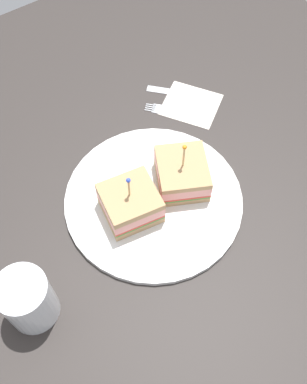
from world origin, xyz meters
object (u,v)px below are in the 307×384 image
Objects in this scene: sandwich_half_back at (182,174)px; knife at (176,92)px; sandwich_half_front at (129,201)px; plate at (154,200)px; fork at (168,110)px; napkin at (191,104)px; drink_glass at (29,301)px.

sandwich_half_back reaches higher than knife.
sandwich_half_front is 28.25cm from knife.
fork is at bearing -42.45° from plate.
sandwich_half_back is 18.81cm from napkin.
knife is at bearing -61.44° from drink_glass.
napkin is (13.67, -18.17, -0.43)cm from plate.
sandwich_half_front is (0.50, 4.47, 3.25)cm from plate.
napkin is (19.08, -43.07, -4.18)cm from drink_glass.
napkin is (13.17, -22.63, -3.68)cm from sandwich_half_front.
napkin is at bearing -172.43° from knife.
sandwich_half_back is at bearing -80.03° from drink_glass.
napkin is 0.99× the size of knife.
napkin is at bearing -59.81° from sandwich_half_front.
plate is at bearing 89.76° from sandwich_half_back.
plate is 3.02× the size of sandwich_half_front.
sandwich_half_front is 0.94× the size of knife.
sandwich_half_back reaches higher than napkin.
fork is at bearing -51.49° from sandwich_half_front.
fork is (20.29, -38.51, -4.08)cm from drink_glass.
fork reaches higher than napkin.
plate is at bearing 135.17° from knife.
plate is at bearing -96.36° from sandwich_half_front.
sandwich_half_back is 17.19cm from fork.
sandwich_half_front is 23.38cm from fork.
plate is 3.28× the size of fork.
drink_glass is at bearing 113.89° from napkin.
fork is (14.39, -18.08, -3.58)cm from sandwich_half_front.
napkin is at bearing -104.94° from fork.
sandwich_half_front reaches higher than plate.
sandwich_half_back is 1.22× the size of drink_glass.
fork is (14.91, -7.86, -3.38)cm from sandwich_half_back.
plate is 2.54× the size of sandwich_half_back.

